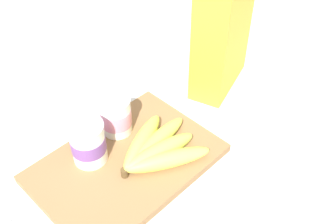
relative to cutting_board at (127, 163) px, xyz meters
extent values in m
plane|color=silver|center=(0.00, 0.00, -0.01)|extent=(2.40, 2.40, 0.00)
cube|color=olive|center=(0.00, 0.00, 0.00)|extent=(0.35, 0.24, 0.02)
cube|color=yellow|center=(0.33, 0.04, 0.13)|extent=(0.19, 0.13, 0.29)
cylinder|color=white|center=(-0.04, 0.05, 0.05)|extent=(0.06, 0.06, 0.08)
cylinder|color=#7A4C99|center=(-0.04, 0.05, 0.05)|extent=(0.07, 0.07, 0.03)
cylinder|color=silver|center=(-0.04, 0.05, 0.09)|extent=(0.07, 0.07, 0.00)
cylinder|color=white|center=(0.04, 0.08, 0.05)|extent=(0.06, 0.06, 0.08)
cylinder|color=pink|center=(0.04, 0.08, 0.05)|extent=(0.06, 0.06, 0.04)
cylinder|color=silver|center=(0.04, 0.08, 0.09)|extent=(0.06, 0.06, 0.00)
ellipsoid|color=#E0DF4F|center=(0.05, -0.07, 0.03)|extent=(0.16, 0.11, 0.03)
ellipsoid|color=#E0DF4F|center=(0.05, -0.04, 0.03)|extent=(0.16, 0.06, 0.04)
ellipsoid|color=#E0DF4F|center=(0.06, -0.02, 0.03)|extent=(0.18, 0.05, 0.03)
ellipsoid|color=#E0DF4F|center=(0.04, 0.00, 0.03)|extent=(0.15, 0.09, 0.04)
cylinder|color=brown|center=(-0.03, -0.03, 0.02)|extent=(0.01, 0.01, 0.02)
camera|label=1|loc=(-0.30, -0.41, 0.60)|focal=42.56mm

